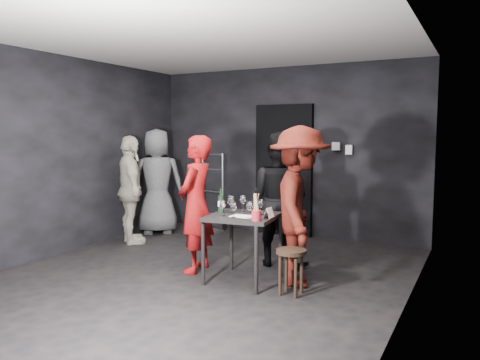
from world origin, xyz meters
The scene contains 27 objects.
floor centered at (0.00, 0.00, 0.00)m, with size 4.50×5.00×0.02m, color black.
ceiling centered at (0.00, 0.00, 2.70)m, with size 4.50×5.00×0.02m, color silver.
wall_back centered at (0.00, 2.50, 1.35)m, with size 4.50×0.04×2.70m, color black.
wall_front centered at (0.00, -2.50, 1.35)m, with size 4.50×0.04×2.70m, color black.
wall_left centered at (-2.25, 0.00, 1.35)m, with size 0.04×5.00×2.70m, color black.
wall_right centered at (2.25, 0.00, 1.35)m, with size 0.04×5.00×2.70m, color black.
doorway centered at (0.00, 2.44, 1.05)m, with size 0.95×0.10×2.10m, color black.
wallbox_upper centered at (0.85, 2.45, 1.45)m, with size 0.12×0.06×0.12m, color #B7B7B2.
wallbox_lower centered at (1.05, 2.45, 1.40)m, with size 0.10×0.06×0.14m, color #B7B7B2.
hand_truck centered at (-1.22, 2.19, 0.23)m, with size 0.44×0.36×1.31m.
tasting_table centered at (0.52, -0.01, 0.65)m, with size 0.72×0.72×0.75m.
stool centered at (1.16, -0.18, 0.36)m, with size 0.31×0.31×0.47m.
server_red centered at (-0.15, 0.08, 0.88)m, with size 0.64×0.42×1.76m, color #9A0E0F.
woman_black centered at (0.62, 0.78, 0.92)m, with size 0.89×0.49×1.84m, color black.
man_maroon centered at (1.11, 0.19, 1.00)m, with size 1.29×0.60×1.99m, color #43100A.
bystander_cream centered at (-1.79, 0.81, 0.87)m, with size 1.02×0.49×1.74m, color beige.
bystander_grey centered at (-1.87, 1.57, 0.99)m, with size 0.96×0.53×1.97m, color #5A5A5B.
tasting_mat centered at (0.57, -0.10, 0.75)m, with size 0.27×0.18×0.00m, color white.
wine_glass_a centered at (0.36, -0.17, 0.84)m, with size 0.07×0.07×0.19m, color white, non-canonical shape.
wine_glass_b centered at (0.34, 0.04, 0.85)m, with size 0.08×0.08×0.21m, color white, non-canonical shape.
wine_glass_c centered at (0.43, 0.17, 0.85)m, with size 0.08×0.08×0.21m, color white, non-canonical shape.
wine_glass_d centered at (0.51, -0.20, 0.84)m, with size 0.07×0.07×0.18m, color white, non-canonical shape.
wine_glass_e centered at (0.68, -0.17, 0.85)m, with size 0.07×0.07×0.20m, color white, non-canonical shape.
wine_glass_f centered at (0.69, 0.08, 0.84)m, with size 0.07×0.07×0.18m, color white, non-canonical shape.
wine_bottle centered at (0.24, -0.01, 0.86)m, with size 0.07×0.07×0.28m.
breadstick_cup centered at (0.80, -0.26, 0.89)m, with size 0.10×0.10×0.30m.
reserved_card centered at (0.83, -0.04, 0.80)m, with size 0.09×0.14×0.11m, color white, non-canonical shape.
Camera 1 is at (2.86, -4.54, 1.65)m, focal length 35.00 mm.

